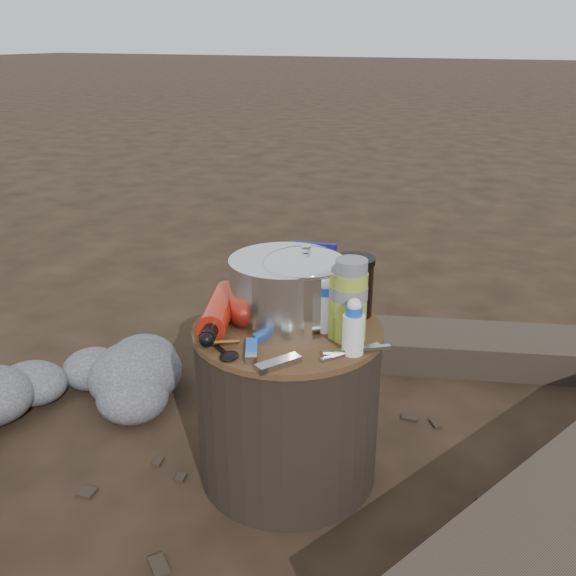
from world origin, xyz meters
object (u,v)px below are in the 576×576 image
at_px(fuel_bottle, 219,311).
at_px(thermos, 350,301).
at_px(stump, 288,402).
at_px(camping_pot, 305,290).
at_px(travel_mug, 353,287).

relative_size(fuel_bottle, thermos, 1.49).
distance_m(stump, camping_pot, 0.29).
bearing_deg(thermos, travel_mug, 107.18).
bearing_deg(travel_mug, camping_pot, -120.59).
bearing_deg(stump, travel_mug, 51.99).
bearing_deg(travel_mug, thermos, -72.82).
xyz_separation_m(camping_pot, thermos, (0.11, -0.01, -0.00)).
xyz_separation_m(stump, fuel_bottle, (-0.15, -0.05, 0.22)).
bearing_deg(camping_pot, travel_mug, 59.41).
bearing_deg(stump, thermos, 2.52).
bearing_deg(thermos, fuel_bottle, -168.94).
xyz_separation_m(camping_pot, fuel_bottle, (-0.18, -0.07, -0.06)).
relative_size(thermos, travel_mug, 1.30).
xyz_separation_m(stump, travel_mug, (0.10, 0.13, 0.26)).
height_order(camping_pot, thermos, camping_pot).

